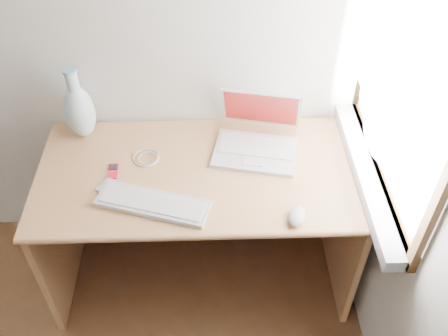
{
  "coord_description": "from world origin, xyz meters",
  "views": [
    {
      "loc": [
        1.04,
        -0.19,
        2.28
      ],
      "look_at": [
        1.08,
        1.35,
        0.79
      ],
      "focal_mm": 40.0,
      "sensor_mm": 36.0,
      "label": 1
    }
  ],
  "objects_px": {
    "desk": "(200,190)",
    "laptop": "(254,138)",
    "external_keyboard": "(153,203)",
    "vase": "(79,110)"
  },
  "relations": [
    {
      "from": "laptop",
      "to": "external_keyboard",
      "type": "height_order",
      "value": "laptop"
    },
    {
      "from": "desk",
      "to": "laptop",
      "type": "xyz_separation_m",
      "value": [
        0.26,
        0.06,
        0.27
      ]
    },
    {
      "from": "laptop",
      "to": "desk",
      "type": "bearing_deg",
      "value": -153.73
    },
    {
      "from": "desk",
      "to": "external_keyboard",
      "type": "xyz_separation_m",
      "value": [
        -0.19,
        -0.28,
        0.23
      ]
    },
    {
      "from": "external_keyboard",
      "to": "vase",
      "type": "relative_size",
      "value": 1.35
    },
    {
      "from": "desk",
      "to": "laptop",
      "type": "height_order",
      "value": "laptop"
    },
    {
      "from": "desk",
      "to": "vase",
      "type": "height_order",
      "value": "vase"
    },
    {
      "from": "vase",
      "to": "external_keyboard",
      "type": "bearing_deg",
      "value": -52.51
    },
    {
      "from": "laptop",
      "to": "external_keyboard",
      "type": "xyz_separation_m",
      "value": [
        -0.44,
        -0.35,
        -0.05
      ]
    },
    {
      "from": "desk",
      "to": "external_keyboard",
      "type": "relative_size",
      "value": 2.92
    }
  ]
}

